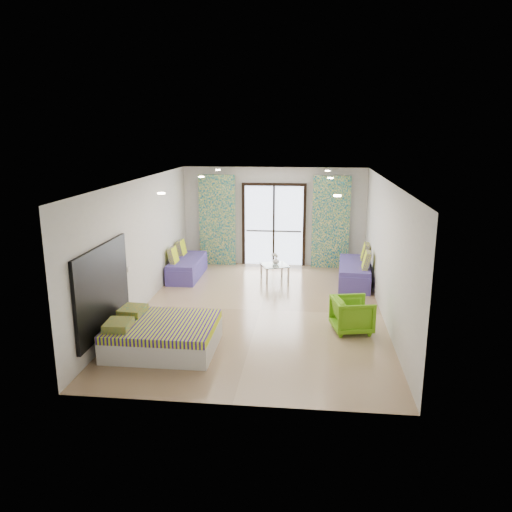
# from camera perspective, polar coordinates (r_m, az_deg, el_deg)

# --- Properties ---
(floor) EXTENTS (5.00, 7.50, 0.01)m
(floor) POSITION_cam_1_polar(r_m,az_deg,el_deg) (10.50, 0.47, -6.19)
(floor) COLOR #927657
(floor) RESTS_ON ground
(ceiling) EXTENTS (5.00, 7.50, 0.01)m
(ceiling) POSITION_cam_1_polar(r_m,az_deg,el_deg) (9.90, 0.50, 8.63)
(ceiling) COLOR silver
(ceiling) RESTS_ON ground
(wall_back) EXTENTS (5.00, 0.01, 2.70)m
(wall_back) POSITION_cam_1_polar(r_m,az_deg,el_deg) (13.78, 2.06, 4.51)
(wall_back) COLOR silver
(wall_back) RESTS_ON ground
(wall_front) EXTENTS (5.00, 0.01, 2.70)m
(wall_front) POSITION_cam_1_polar(r_m,az_deg,el_deg) (6.55, -2.84, -6.42)
(wall_front) COLOR silver
(wall_front) RESTS_ON ground
(wall_left) EXTENTS (0.01, 7.50, 2.70)m
(wall_left) POSITION_cam_1_polar(r_m,az_deg,el_deg) (10.65, -13.02, 1.30)
(wall_left) COLOR silver
(wall_left) RESTS_ON ground
(wall_right) EXTENTS (0.01, 7.50, 2.70)m
(wall_right) POSITION_cam_1_polar(r_m,az_deg,el_deg) (10.18, 14.63, 0.62)
(wall_right) COLOR silver
(wall_right) RESTS_ON ground
(balcony_door) EXTENTS (1.76, 0.08, 2.28)m
(balcony_door) POSITION_cam_1_polar(r_m,az_deg,el_deg) (13.77, 2.05, 4.12)
(balcony_door) COLOR black
(balcony_door) RESTS_ON floor
(balcony_rail) EXTENTS (1.52, 0.03, 0.04)m
(balcony_rail) POSITION_cam_1_polar(r_m,az_deg,el_deg) (13.83, 2.04, 2.87)
(balcony_rail) COLOR #595451
(balcony_rail) RESTS_ON balcony_door
(curtain_left) EXTENTS (1.00, 0.10, 2.50)m
(curtain_left) POSITION_cam_1_polar(r_m,az_deg,el_deg) (13.82, -4.44, 4.09)
(curtain_left) COLOR white
(curtain_left) RESTS_ON floor
(curtain_right) EXTENTS (1.00, 0.10, 2.50)m
(curtain_right) POSITION_cam_1_polar(r_m,az_deg,el_deg) (13.60, 8.54, 3.81)
(curtain_right) COLOR white
(curtain_right) RESTS_ON floor
(downlight_a) EXTENTS (0.12, 0.12, 0.02)m
(downlight_a) POSITION_cam_1_polar(r_m,az_deg,el_deg) (8.22, -10.77, 7.06)
(downlight_a) COLOR #FFE0B2
(downlight_a) RESTS_ON ceiling
(downlight_b) EXTENTS (0.12, 0.12, 0.02)m
(downlight_b) POSITION_cam_1_polar(r_m,az_deg,el_deg) (7.87, 9.27, 6.82)
(downlight_b) COLOR #FFE0B2
(downlight_b) RESTS_ON ceiling
(downlight_c) EXTENTS (0.12, 0.12, 0.02)m
(downlight_c) POSITION_cam_1_polar(r_m,az_deg,el_deg) (11.11, -6.27, 8.99)
(downlight_c) COLOR #FFE0B2
(downlight_c) RESTS_ON ceiling
(downlight_d) EXTENTS (0.12, 0.12, 0.02)m
(downlight_d) POSITION_cam_1_polar(r_m,az_deg,el_deg) (10.85, 8.50, 8.81)
(downlight_d) COLOR #FFE0B2
(downlight_d) RESTS_ON ceiling
(downlight_e) EXTENTS (0.12, 0.12, 0.02)m
(downlight_e) POSITION_cam_1_polar(r_m,az_deg,el_deg) (13.06, -4.37, 9.79)
(downlight_e) COLOR #FFE0B2
(downlight_e) RESTS_ON ceiling
(downlight_f) EXTENTS (0.12, 0.12, 0.02)m
(downlight_f) POSITION_cam_1_polar(r_m,az_deg,el_deg) (12.85, 8.19, 9.62)
(downlight_f) COLOR #FFE0B2
(downlight_f) RESTS_ON ceiling
(headboard) EXTENTS (0.06, 2.10, 1.50)m
(headboard) POSITION_cam_1_polar(r_m,az_deg,el_deg) (8.83, -17.09, -3.63)
(headboard) COLOR black
(headboard) RESTS_ON floor
(switch_plate) EXTENTS (0.02, 0.10, 0.10)m
(switch_plate) POSITION_cam_1_polar(r_m,az_deg,el_deg) (9.94, -14.35, -1.47)
(switch_plate) COLOR silver
(switch_plate) RESTS_ON wall_left
(bed) EXTENTS (1.79, 1.46, 0.62)m
(bed) POSITION_cam_1_polar(r_m,az_deg,el_deg) (8.76, -10.71, -8.88)
(bed) COLOR silver
(bed) RESTS_ON floor
(daybed_left) EXTENTS (0.70, 1.77, 0.87)m
(daybed_left) POSITION_cam_1_polar(r_m,az_deg,el_deg) (12.88, -7.92, -1.22)
(daybed_left) COLOR #4A3E94
(daybed_left) RESTS_ON floor
(daybed_right) EXTENTS (0.85, 1.92, 0.93)m
(daybed_right) POSITION_cam_1_polar(r_m,az_deg,el_deg) (12.43, 11.23, -1.83)
(daybed_right) COLOR #4A3E94
(daybed_right) RESTS_ON floor
(coffee_table) EXTENTS (0.80, 0.80, 0.72)m
(coffee_table) POSITION_cam_1_polar(r_m,az_deg,el_deg) (12.43, 2.15, -1.19)
(coffee_table) COLOR silver
(coffee_table) RESTS_ON floor
(vase) EXTENTS (0.21, 0.21, 0.17)m
(vase) POSITION_cam_1_polar(r_m,az_deg,el_deg) (12.45, 2.29, -0.55)
(vase) COLOR white
(vase) RESTS_ON coffee_table
(armchair) EXTENTS (0.78, 0.81, 0.71)m
(armchair) POSITION_cam_1_polar(r_m,az_deg,el_deg) (9.49, 10.94, -6.43)
(armchair) COLOR #67B116
(armchair) RESTS_ON floor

